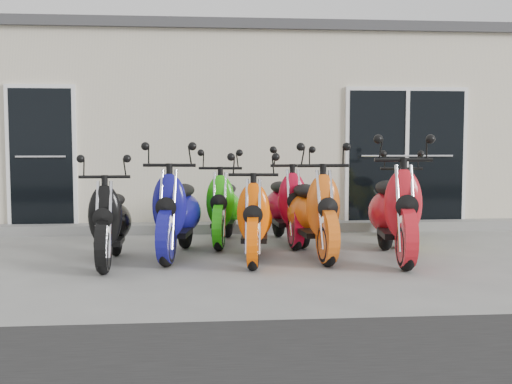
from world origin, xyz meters
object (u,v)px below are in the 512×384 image
(scooter_back_red, at_px, (286,195))
(scooter_back_green, at_px, (224,196))
(scooter_front_orange_a, at_px, (255,207))
(scooter_front_black, at_px, (110,209))
(scooter_front_red, at_px, (395,197))
(scooter_front_orange_b, at_px, (314,200))
(scooter_back_yellow, at_px, (396,196))
(scooter_front_blue, at_px, (177,199))

(scooter_back_red, bearing_deg, scooter_back_green, 174.74)
(scooter_back_green, bearing_deg, scooter_front_orange_a, -68.25)
(scooter_front_orange_a, relative_size, scooter_back_green, 0.98)
(scooter_front_black, distance_m, scooter_front_red, 3.40)
(scooter_front_orange_a, distance_m, scooter_front_orange_b, 0.78)
(scooter_front_orange_b, relative_size, scooter_front_red, 0.94)
(scooter_back_yellow, bearing_deg, scooter_front_blue, -153.97)
(scooter_front_black, xyz_separation_m, scooter_back_yellow, (3.86, 1.39, 0.01))
(scooter_front_orange_a, distance_m, scooter_front_red, 1.71)
(scooter_back_green, distance_m, scooter_back_yellow, 2.48)
(scooter_front_orange_a, height_order, scooter_front_orange_b, scooter_front_orange_b)
(scooter_front_orange_a, xyz_separation_m, scooter_front_orange_b, (0.75, 0.20, 0.06))
(scooter_front_black, relative_size, scooter_front_red, 0.85)
(scooter_front_blue, relative_size, scooter_front_orange_b, 1.00)
(scooter_back_green, bearing_deg, scooter_front_black, -126.92)
(scooter_front_orange_a, bearing_deg, scooter_front_black, -170.90)
(scooter_front_black, relative_size, scooter_back_green, 0.97)
(scooter_front_red, bearing_deg, scooter_front_orange_b, 170.13)
(scooter_front_orange_b, bearing_deg, scooter_front_orange_a, -168.72)
(scooter_front_black, bearing_deg, scooter_front_orange_b, 5.78)
(scooter_back_green, xyz_separation_m, scooter_back_yellow, (2.48, 0.01, -0.01))
(scooter_front_black, distance_m, scooter_back_yellow, 4.10)
(scooter_front_blue, bearing_deg, scooter_front_black, -142.50)
(scooter_front_black, relative_size, scooter_front_orange_b, 0.91)
(scooter_front_orange_b, xyz_separation_m, scooter_front_red, (0.95, -0.28, 0.05))
(scooter_front_orange_a, xyz_separation_m, scooter_back_yellow, (2.16, 1.32, 0.00))
(scooter_front_red, relative_size, scooter_back_yellow, 1.15)
(scooter_front_orange_a, relative_size, scooter_front_orange_b, 0.92)
(scooter_front_orange_a, relative_size, scooter_back_yellow, 1.00)
(scooter_back_green, bearing_deg, scooter_back_yellow, 8.31)
(scooter_front_orange_a, height_order, scooter_back_green, scooter_back_green)
(scooter_front_orange_a, height_order, scooter_front_red, scooter_front_red)
(scooter_front_black, bearing_deg, scooter_front_red, -0.74)
(scooter_front_black, height_order, scooter_back_yellow, scooter_back_yellow)
(scooter_front_blue, bearing_deg, scooter_back_green, 65.78)
(scooter_front_black, distance_m, scooter_back_green, 1.95)
(scooter_front_black, height_order, scooter_back_green, scooter_back_green)
(scooter_front_blue, relative_size, scooter_back_green, 1.07)
(scooter_front_red, height_order, scooter_back_yellow, scooter_front_red)
(scooter_back_red, height_order, scooter_back_yellow, scooter_back_red)
(scooter_front_orange_b, bearing_deg, scooter_back_green, 130.27)
(scooter_back_green, bearing_deg, scooter_front_red, -26.45)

